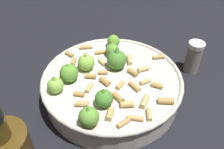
% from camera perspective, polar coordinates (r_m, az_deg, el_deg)
% --- Properties ---
extents(ground_plane, '(2.40, 2.40, 0.00)m').
position_cam_1_polar(ground_plane, '(0.61, 0.00, -4.80)').
color(ground_plane, black).
extents(cooking_pan, '(0.33, 0.33, 0.12)m').
position_cam_1_polar(cooking_pan, '(0.58, -0.24, -2.30)').
color(cooking_pan, beige).
rests_on(cooking_pan, ground).
extents(pepper_shaker, '(0.04, 0.04, 0.09)m').
position_cam_1_polar(pepper_shaker, '(0.69, 18.43, 3.90)').
color(pepper_shaker, gray).
rests_on(pepper_shaker, ground).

